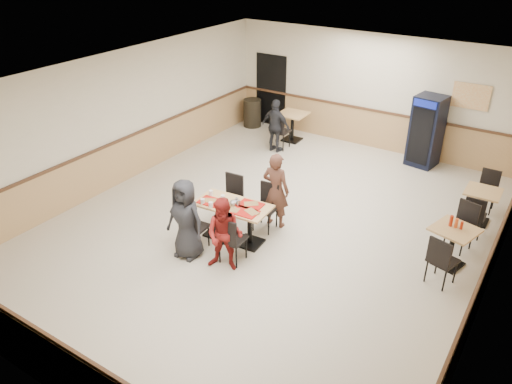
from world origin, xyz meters
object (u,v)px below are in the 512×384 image
Objects in this scene: main_table at (233,216)px; pepsi_cooler at (426,131)px; lone_diner at (276,126)px; back_table at (292,122)px; diner_woman_left at (186,219)px; side_table_far at (481,201)px; trash_bin at (252,113)px; diner_man_opposite at (276,190)px; diner_woman_right at (225,235)px; side_table_near at (453,241)px.

main_table is 5.75m from pepsi_cooler.
lone_diner is 0.92m from back_table.
side_table_far is (4.17, 4.10, -0.29)m from diner_woman_left.
diner_man_opposite is at bearing -51.93° from trash_bin.
back_table is at bearing 99.06° from diner_woman_left.
diner_woman_left reaches higher than diner_woman_right.
pepsi_cooler is at bearing 6.36° from back_table.
lone_diner reaches higher than side_table_far.
side_table_far is at bearing -41.86° from pepsi_cooler.
pepsi_cooler reaches higher than back_table.
diner_man_opposite reaches higher than diner_woman_left.
side_table_far is 0.89× the size of back_table.
diner_woman_right reaches higher than side_table_near.
lone_diner is at bearing -62.41° from diner_man_opposite.
lone_diner is 1.65× the size of side_table_near.
trash_bin is (-3.49, 4.45, -0.36)m from diner_man_opposite.
diner_man_opposite reaches higher than lone_diner.
lone_diner is 2.03m from trash_bin.
main_table is 5.22m from back_table.
diner_woman_right is at bearing -71.52° from back_table.
side_table_far is 7.20m from trash_bin.
side_table_far is (3.78, 3.21, -0.03)m from main_table.
trash_bin is at bearing -55.33° from diner_man_opposite.
pepsi_cooler reaches higher than diner_woman_right.
diner_woman_right is 6.14m from back_table.
trash_bin is (-1.56, 1.25, -0.30)m from lone_diner.
diner_man_opposite is at bearing 62.10° from main_table.
diner_man_opposite is 1.95× the size of back_table.
lone_diner is 1.72× the size of trash_bin.
pepsi_cooler is at bearing 58.92° from diner_woman_right.
back_table is (-1.95, 5.82, -0.15)m from diner_woman_right.
trash_bin reaches higher than main_table.
main_table is at bearing 99.71° from diner_woman_right.
pepsi_cooler is at bearing -156.94° from lone_diner.
side_table_far is (5.31, -0.88, -0.24)m from lone_diner.
back_table is at bearing -164.97° from pepsi_cooler.
main_table is at bearing -139.67° from side_table_far.
diner_woman_right is at bearing -129.80° from side_table_far.
main_table is 4.96m from side_table_far.
diner_man_opposite reaches higher than side_table_far.
side_table_far is at bearing 86.48° from side_table_near.
diner_man_opposite is 4.12m from side_table_far.
main_table is 0.83× the size of pepsi_cooler.
diner_woman_right is at bearing -145.63° from side_table_near.
diner_man_opposite is 5.67m from trash_bin.
trash_bin is at bearing 149.76° from side_table_near.
diner_woman_left reaches higher than back_table.
diner_man_opposite is at bearing 64.35° from diner_woman_left.
side_table_far is (3.39, 2.32, -0.31)m from diner_man_opposite.
trash_bin reaches higher than back_table.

